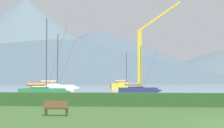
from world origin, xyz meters
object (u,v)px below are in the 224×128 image
park_bench_near_path (56,108)px  sailboat_slip_7 (55,87)px  sailboat_slip_4 (138,90)px  dock_crane (142,62)px  sailboat_slip_5 (43,91)px  sailboat_slip_1 (125,85)px

park_bench_near_path → sailboat_slip_7: bearing=107.7°
sailboat_slip_4 → park_bench_near_path: size_ratio=5.04×
dock_crane → sailboat_slip_7: bearing=-176.0°
sailboat_slip_7 → park_bench_near_path: sailboat_slip_7 is taller
sailboat_slip_5 → dock_crane: size_ratio=0.63×
sailboat_slip_7 → park_bench_near_path: (11.68, -44.60, -0.22)m
sailboat_slip_1 → sailboat_slip_5: sailboat_slip_5 is taller
sailboat_slip_1 → sailboat_slip_7: sailboat_slip_7 is taller
sailboat_slip_7 → park_bench_near_path: size_ratio=7.27×
sailboat_slip_5 → park_bench_near_path: bearing=-81.9°
park_bench_near_path → dock_crane: bearing=86.3°
sailboat_slip_1 → park_bench_near_path: sailboat_slip_1 is taller
dock_crane → sailboat_slip_5: bearing=-126.1°
dock_crane → park_bench_near_path: bearing=-96.7°
park_bench_near_path → dock_crane: (5.37, 45.79, 5.10)m
sailboat_slip_4 → dock_crane: bearing=79.7°
sailboat_slip_5 → dock_crane: dock_crane is taller
sailboat_slip_4 → sailboat_slip_7: bearing=141.1°
sailboat_slip_1 → sailboat_slip_7: (-12.12, -31.26, 0.02)m
sailboat_slip_5 → dock_crane: 24.36m
sailboat_slip_4 → sailboat_slip_5: size_ratio=0.70×
sailboat_slip_1 → sailboat_slip_7: 33.53m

